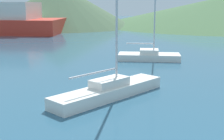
# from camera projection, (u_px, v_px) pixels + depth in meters

# --- Properties ---
(sailboat_inner) EXTENTS (5.80, 3.55, 7.79)m
(sailboat_inner) POSITION_uv_depth(u_px,v_px,m) (149.00, 56.00, 27.73)
(sailboat_inner) COLOR white
(sailboat_inner) RESTS_ON ground_plane
(sailboat_middle) EXTENTS (6.71, 5.49, 9.89)m
(sailboat_middle) POSITION_uv_depth(u_px,v_px,m) (110.00, 89.00, 16.69)
(sailboat_middle) COLOR white
(sailboat_middle) RESTS_ON ground_plane
(hill_central) EXTENTS (32.10, 32.10, 8.96)m
(hill_central) POSITION_uv_depth(u_px,v_px,m) (59.00, 5.00, 66.75)
(hill_central) COLOR #4C6647
(hill_central) RESTS_ON ground_plane
(hill_east) EXTENTS (55.28, 55.28, 6.15)m
(hill_east) POSITION_uv_depth(u_px,v_px,m) (217.00, 11.00, 72.48)
(hill_east) COLOR #476B42
(hill_east) RESTS_ON ground_plane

